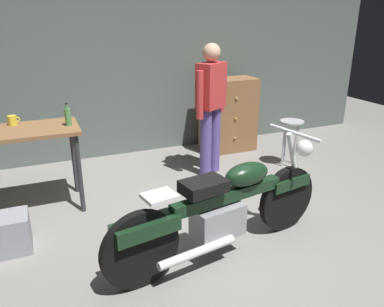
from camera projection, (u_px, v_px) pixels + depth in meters
name	position (u px, v px, depth m)	size (l,w,h in m)	color
ground_plane	(224.00, 243.00, 3.52)	(12.00, 12.00, 0.00)	gray
back_wall	(137.00, 47.00, 5.41)	(8.00, 0.12, 3.10)	#56605B
workbench	(13.00, 141.00, 3.83)	(1.30, 0.64, 0.90)	brown
motorcycle	(225.00, 207.00, 3.23)	(2.17, 0.73, 1.00)	black
person_standing	(211.00, 104.00, 4.78)	(0.50, 0.38, 1.67)	#574791
shop_stool	(291.00, 131.00, 5.17)	(0.32, 0.32, 0.64)	#B2B2B7
wooden_dresser	(228.00, 115.00, 5.77)	(0.80, 0.47, 1.10)	brown
storage_bin	(4.00, 234.00, 3.34)	(0.44, 0.32, 0.34)	gray
mug_yellow_tall	(12.00, 120.00, 3.97)	(0.12, 0.09, 0.10)	yellow
bottle	(68.00, 117.00, 3.92)	(0.06, 0.06, 0.24)	#4C8C4C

